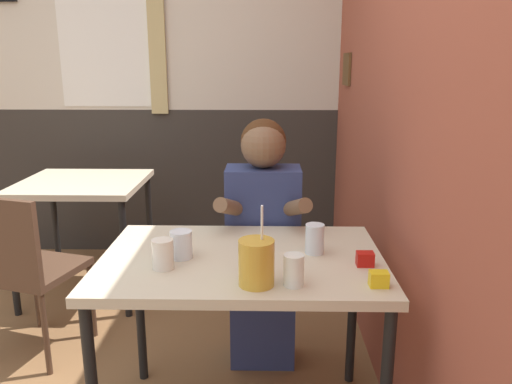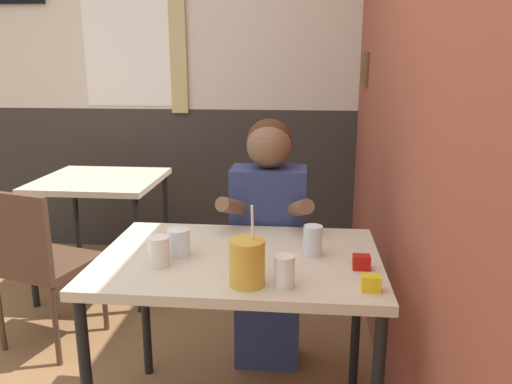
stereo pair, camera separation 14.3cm
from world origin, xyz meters
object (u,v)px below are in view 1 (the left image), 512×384
(main_table, at_px, (242,274))
(cocktail_pitcher, at_px, (256,263))
(background_table, at_px, (83,195))
(chair_near_window, at_px, (23,264))
(person_seated, at_px, (263,240))

(main_table, relative_size, cocktail_pitcher, 3.85)
(main_table, bearing_deg, cocktail_pitcher, -76.43)
(background_table, relative_size, chair_near_window, 0.87)
(chair_near_window, bearing_deg, cocktail_pitcher, -16.51)
(background_table, bearing_deg, chair_near_window, -93.31)
(chair_near_window, relative_size, person_seated, 0.71)
(main_table, height_order, cocktail_pitcher, cocktail_pitcher)
(main_table, bearing_deg, background_table, 130.57)
(main_table, distance_m, chair_near_window, 1.19)
(person_seated, xyz_separation_m, cocktail_pitcher, (-0.02, -0.72, 0.19))
(cocktail_pitcher, bearing_deg, chair_near_window, 147.37)
(chair_near_window, distance_m, cocktail_pitcher, 1.39)
(person_seated, bearing_deg, cocktail_pitcher, -91.37)
(person_seated, relative_size, cocktail_pitcher, 4.41)
(chair_near_window, height_order, cocktail_pitcher, cocktail_pitcher)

